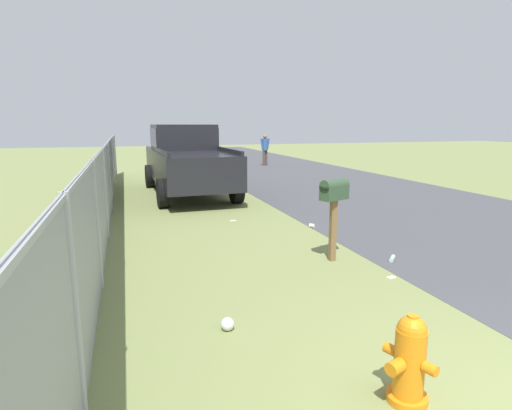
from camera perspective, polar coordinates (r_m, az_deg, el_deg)
The scene contains 11 objects.
road_asphalt at distance 10.32m, azimuth 25.22°, elevation -1.76°, with size 60.00×6.69×0.01m, color #47474C.
fire_hydrant at distance 3.56m, azimuth 20.33°, elevation -19.46°, with size 0.44×0.41×0.72m.
mailbox at distance 6.44m, azimuth 10.70°, elevation 1.20°, with size 0.36×0.51×1.29m.
pickup_truck at distance 12.85m, azimuth -9.56°, elevation 6.48°, with size 5.64×2.35×2.09m.
pedestrian at distance 21.29m, azimuth 1.25°, elevation 7.89°, with size 0.30×0.54×1.58m.
fence_section at distance 9.43m, azimuth -19.80°, elevation 3.12°, with size 18.04×0.07×1.68m.
litter_wrapper_midfield_b at distance 9.22m, azimuth -3.19°, elevation -2.13°, with size 0.12×0.08×0.01m, color silver.
litter_wrapper_far_scatter at distance 6.19m, azimuth 18.12°, elevation -9.41°, with size 0.12×0.08×0.01m, color silver.
litter_bag_by_mailbox at distance 4.49m, azimuth -3.94°, elevation -16.03°, with size 0.14×0.14×0.14m, color silver.
litter_bottle_near_hydrant at distance 6.90m, azimuth 18.24°, elevation -7.00°, with size 0.07×0.07×0.22m, color #B2D8BF.
litter_cup_midfield_a at distance 8.67m, azimuth 7.70°, elevation -2.83°, with size 0.08×0.08×0.10m, color white.
Camera 1 is at (-1.35, 2.75, 2.12)m, focal length 29.06 mm.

